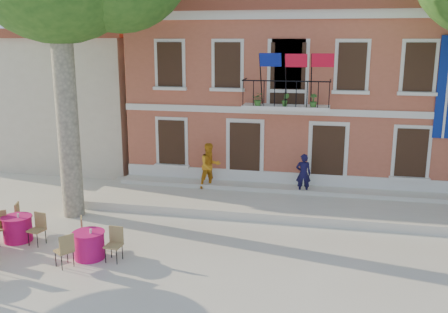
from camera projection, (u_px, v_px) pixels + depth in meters
ground at (196, 251)px, 14.38m from camera, size 90.00×90.00×0.00m
main_building at (295, 88)px, 22.61m from camera, size 13.50×9.59×7.50m
neighbor_west at (75, 93)px, 26.05m from camera, size 9.40×9.40×6.40m
terrace at (280, 203)px, 18.13m from camera, size 14.00×3.40×0.30m
pedestrian_navy at (303, 174)px, 18.61m from camera, size 0.59×0.41×1.53m
pedestrian_orange at (210, 166)px, 19.26m from camera, size 1.10×1.06×1.78m
cafe_table_3 at (17, 227)px, 15.05m from camera, size 1.77×1.84×0.95m
cafe_table_4 at (89, 244)px, 13.85m from camera, size 1.67×1.87×0.95m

